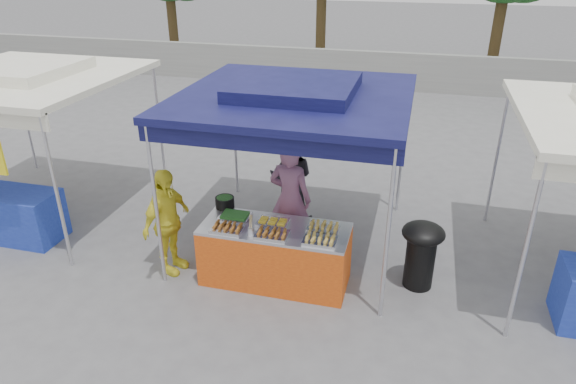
% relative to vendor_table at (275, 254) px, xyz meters
% --- Properties ---
extents(ground_plane, '(80.00, 80.00, 0.00)m').
position_rel_vendor_table_xyz_m(ground_plane, '(0.00, 0.10, -0.43)').
color(ground_plane, '#5E5D60').
extents(back_wall, '(40.00, 0.25, 1.20)m').
position_rel_vendor_table_xyz_m(back_wall, '(0.00, 11.10, 0.17)').
color(back_wall, gray).
rests_on(back_wall, ground_plane).
extents(main_canopy, '(3.20, 3.20, 2.57)m').
position_rel_vendor_table_xyz_m(main_canopy, '(0.00, 1.07, 1.94)').
color(main_canopy, silver).
rests_on(main_canopy, ground_plane).
extents(neighbor_stall_left, '(3.20, 3.20, 2.57)m').
position_rel_vendor_table_xyz_m(neighbor_stall_left, '(-4.50, 0.67, 1.18)').
color(neighbor_stall_left, silver).
rests_on(neighbor_stall_left, ground_plane).
extents(vendor_table, '(2.00, 0.80, 0.85)m').
position_rel_vendor_table_xyz_m(vendor_table, '(0.00, 0.00, 0.00)').
color(vendor_table, '#CA4912').
rests_on(vendor_table, ground_plane).
extents(food_tray_fl, '(0.42, 0.30, 0.07)m').
position_rel_vendor_table_xyz_m(food_tray_fl, '(-0.58, -0.24, 0.46)').
color(food_tray_fl, silver).
rests_on(food_tray_fl, vendor_table).
extents(food_tray_fm, '(0.42, 0.30, 0.07)m').
position_rel_vendor_table_xyz_m(food_tray_fm, '(0.03, -0.24, 0.46)').
color(food_tray_fm, silver).
rests_on(food_tray_fm, vendor_table).
extents(food_tray_fr, '(0.42, 0.30, 0.07)m').
position_rel_vendor_table_xyz_m(food_tray_fr, '(0.66, -0.23, 0.46)').
color(food_tray_fr, silver).
rests_on(food_tray_fr, vendor_table).
extents(food_tray_bl, '(0.42, 0.30, 0.07)m').
position_rel_vendor_table_xyz_m(food_tray_bl, '(-0.60, 0.10, 0.46)').
color(food_tray_bl, silver).
rests_on(food_tray_bl, vendor_table).
extents(food_tray_bm, '(0.42, 0.30, 0.07)m').
position_rel_vendor_table_xyz_m(food_tray_bm, '(-0.05, 0.07, 0.46)').
color(food_tray_bm, silver).
rests_on(food_tray_bm, vendor_table).
extents(food_tray_br, '(0.42, 0.30, 0.07)m').
position_rel_vendor_table_xyz_m(food_tray_br, '(0.64, 0.10, 0.46)').
color(food_tray_br, silver).
rests_on(food_tray_br, vendor_table).
extents(cooking_pot, '(0.27, 0.27, 0.16)m').
position_rel_vendor_table_xyz_m(cooking_pot, '(-0.85, 0.38, 0.50)').
color(cooking_pot, black).
rests_on(cooking_pot, vendor_table).
extents(skewer_cup, '(0.09, 0.09, 0.11)m').
position_rel_vendor_table_xyz_m(skewer_cup, '(-0.24, -0.26, 0.48)').
color(skewer_cup, silver).
rests_on(skewer_cup, vendor_table).
extents(wok_burner, '(0.57, 0.57, 0.96)m').
position_rel_vendor_table_xyz_m(wok_burner, '(1.93, 0.39, 0.14)').
color(wok_burner, black).
rests_on(wok_burner, ground_plane).
extents(crate_left, '(0.50, 0.35, 0.30)m').
position_rel_vendor_table_xyz_m(crate_left, '(-0.43, 0.77, -0.28)').
color(crate_left, '#1428A9').
rests_on(crate_left, ground_plane).
extents(crate_right, '(0.49, 0.35, 0.30)m').
position_rel_vendor_table_xyz_m(crate_right, '(0.27, 0.52, -0.28)').
color(crate_right, '#1428A9').
rests_on(crate_right, ground_plane).
extents(crate_stacked, '(0.49, 0.34, 0.29)m').
position_rel_vendor_table_xyz_m(crate_stacked, '(0.27, 0.52, 0.02)').
color(crate_stacked, '#1428A9').
rests_on(crate_stacked, crate_right).
extents(vendor_woman, '(0.70, 0.51, 1.77)m').
position_rel_vendor_table_xyz_m(vendor_woman, '(0.00, 0.81, 0.46)').
color(vendor_woman, '#8F5B7E').
rests_on(vendor_woman, ground_plane).
extents(helper_man, '(0.78, 0.63, 1.53)m').
position_rel_vendor_table_xyz_m(helper_man, '(-0.23, 1.79, 0.34)').
color(helper_man, black).
rests_on(helper_man, ground_plane).
extents(customer_person, '(0.57, 0.98, 1.57)m').
position_rel_vendor_table_xyz_m(customer_person, '(-1.52, -0.13, 0.36)').
color(customer_person, yellow).
rests_on(customer_person, ground_plane).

